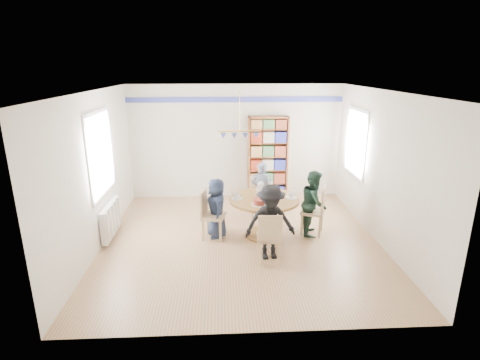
{
  "coord_description": "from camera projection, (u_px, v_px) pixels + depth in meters",
  "views": [
    {
      "loc": [
        -0.35,
        -6.27,
        3.1
      ],
      "look_at": [
        0.0,
        0.4,
        1.05
      ],
      "focal_mm": 28.0,
      "sensor_mm": 36.0,
      "label": 1
    }
  ],
  "objects": [
    {
      "name": "ground",
      "position": [
        241.0,
        241.0,
        6.92
      ],
      "size": [
        5.0,
        5.0,
        0.0
      ],
      "primitive_type": "plane",
      "color": "tan"
    },
    {
      "name": "person_left",
      "position": [
        217.0,
        208.0,
        6.94
      ],
      "size": [
        0.47,
        0.62,
        1.13
      ],
      "primitive_type": "imported",
      "rotation": [
        0.0,
        0.0,
        -1.37
      ],
      "color": "#171F34",
      "rests_on": "ground"
    },
    {
      "name": "tableware",
      "position": [
        263.0,
        194.0,
        6.91
      ],
      "size": [
        1.23,
        1.23,
        0.32
      ],
      "color": "white",
      "rests_on": "dining_table"
    },
    {
      "name": "room_shell",
      "position": [
        225.0,
        144.0,
        7.25
      ],
      "size": [
        5.0,
        5.0,
        5.0
      ],
      "color": "white",
      "rests_on": "ground"
    },
    {
      "name": "radiator",
      "position": [
        111.0,
        219.0,
        6.98
      ],
      "size": [
        0.12,
        1.0,
        0.6
      ],
      "color": "silver",
      "rests_on": "ground"
    },
    {
      "name": "person_far",
      "position": [
        261.0,
        190.0,
        7.8
      ],
      "size": [
        0.5,
        0.39,
        1.21
      ],
      "primitive_type": "imported",
      "rotation": [
        0.0,
        0.0,
        2.9
      ],
      "color": "gray",
      "rests_on": "ground"
    },
    {
      "name": "chair_right",
      "position": [
        317.0,
        208.0,
        7.06
      ],
      "size": [
        0.54,
        0.54,
        0.94
      ],
      "color": "tan",
      "rests_on": "ground"
    },
    {
      "name": "dining_table",
      "position": [
        264.0,
        208.0,
        6.97
      ],
      "size": [
        1.3,
        1.3,
        0.75
      ],
      "color": "olive",
      "rests_on": "ground"
    },
    {
      "name": "person_near",
      "position": [
        270.0,
        222.0,
        6.12
      ],
      "size": [
        0.87,
        0.55,
        1.29
      ],
      "primitive_type": "imported",
      "rotation": [
        0.0,
        0.0,
        0.09
      ],
      "color": "black",
      "rests_on": "ground"
    },
    {
      "name": "bookshelf",
      "position": [
        268.0,
        159.0,
        8.9
      ],
      "size": [
        0.94,
        0.28,
        1.98
      ],
      "color": "brown",
      "rests_on": "ground"
    },
    {
      "name": "person_right",
      "position": [
        314.0,
        203.0,
        7.04
      ],
      "size": [
        0.6,
        0.7,
        1.25
      ],
      "primitive_type": "imported",
      "rotation": [
        0.0,
        0.0,
        1.33
      ],
      "color": "#172F24",
      "rests_on": "ground"
    },
    {
      "name": "chair_far",
      "position": [
        258.0,
        194.0,
        8.0
      ],
      "size": [
        0.37,
        0.37,
        0.84
      ],
      "color": "tan",
      "rests_on": "ground"
    },
    {
      "name": "chair_left",
      "position": [
        209.0,
        212.0,
        6.91
      ],
      "size": [
        0.49,
        0.49,
        0.92
      ],
      "color": "tan",
      "rests_on": "ground"
    },
    {
      "name": "chair_near",
      "position": [
        269.0,
        236.0,
        6.02
      ],
      "size": [
        0.39,
        0.39,
        0.86
      ],
      "color": "tan",
      "rests_on": "ground"
    }
  ]
}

